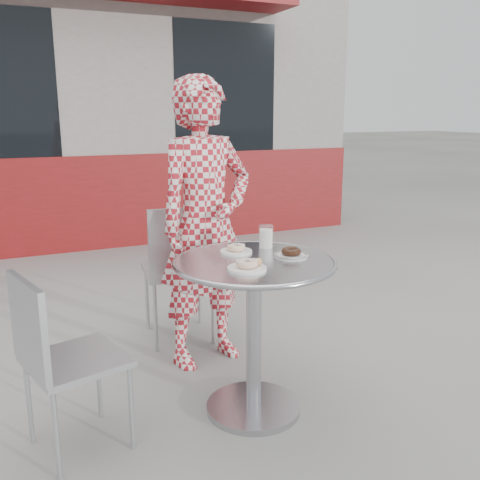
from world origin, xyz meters
name	(u,v)px	position (x,y,z in m)	size (l,w,h in m)	color
ground	(250,416)	(0.00, 0.00, 0.00)	(60.00, 60.00, 0.00)	gray
storefront	(73,108)	(0.00, 5.56, 1.49)	(6.02, 4.55, 3.00)	gray
bistro_table	(254,299)	(0.04, 0.04, 0.58)	(0.77, 0.77, 0.77)	silver
chair_far	(179,297)	(-0.02, 1.04, 0.27)	(0.47, 0.47, 0.89)	#B2B5BA
chair_left	(76,396)	(-0.79, 0.09, 0.25)	(0.47, 0.47, 0.80)	#B2B5BA
seated_person	(206,224)	(0.04, 0.68, 0.82)	(0.60, 0.39, 1.64)	maroon
plate_far	(236,249)	(0.02, 0.21, 0.79)	(0.16, 0.16, 0.04)	white
plate_near	(248,266)	(-0.06, -0.08, 0.79)	(0.17, 0.17, 0.05)	white
plate_checker	(291,254)	(0.22, 0.03, 0.79)	(0.16, 0.16, 0.04)	white
milk_cup	(266,237)	(0.19, 0.23, 0.83)	(0.07, 0.07, 0.11)	white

